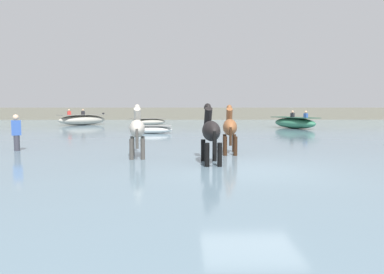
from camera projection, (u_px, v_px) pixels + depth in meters
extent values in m
plane|color=gray|center=(250.00, 181.00, 9.37)|extent=(120.00, 120.00, 0.00)
cube|color=slate|center=(217.00, 139.00, 19.32)|extent=(90.00, 90.00, 0.32)
ellipsoid|color=beige|center=(137.00, 129.00, 11.31)|extent=(0.64, 1.44, 0.56)
cylinder|color=#45423C|center=(132.00, 151.00, 11.83)|extent=(0.13, 0.13, 0.95)
cylinder|color=#45423C|center=(143.00, 150.00, 11.88)|extent=(0.13, 0.13, 0.95)
cylinder|color=#45423C|center=(132.00, 155.00, 10.87)|extent=(0.13, 0.13, 0.95)
cylinder|color=#45423C|center=(143.00, 154.00, 10.91)|extent=(0.13, 0.13, 0.95)
cylinder|color=beige|center=(137.00, 117.00, 12.00)|extent=(0.28, 0.54, 0.64)
ellipsoid|color=beige|center=(137.00, 108.00, 12.11)|extent=(0.25, 0.50, 0.24)
cylinder|color=#45423C|center=(137.00, 139.00, 10.68)|extent=(0.09, 0.09, 0.60)
ellipsoid|color=brown|center=(230.00, 127.00, 12.19)|extent=(0.60, 1.42, 0.55)
cylinder|color=black|center=(225.00, 147.00, 12.75)|extent=(0.13, 0.13, 0.94)
cylinder|color=black|center=(234.00, 148.00, 12.72)|extent=(0.13, 0.13, 0.94)
cylinder|color=black|center=(225.00, 151.00, 11.78)|extent=(0.13, 0.13, 0.94)
cylinder|color=black|center=(235.00, 151.00, 11.76)|extent=(0.13, 0.13, 0.94)
cylinder|color=brown|center=(229.00, 116.00, 12.88)|extent=(0.26, 0.53, 0.64)
ellipsoid|color=brown|center=(229.00, 108.00, 13.00)|extent=(0.24, 0.49, 0.24)
cylinder|color=black|center=(231.00, 136.00, 11.56)|extent=(0.09, 0.09, 0.59)
ellipsoid|color=black|center=(211.00, 131.00, 10.04)|extent=(0.56, 1.44, 0.56)
cylinder|color=black|center=(203.00, 156.00, 10.58)|extent=(0.13, 0.13, 0.96)
cylinder|color=black|center=(215.00, 156.00, 10.60)|extent=(0.13, 0.13, 0.96)
cylinder|color=black|center=(207.00, 161.00, 9.60)|extent=(0.13, 0.13, 0.96)
cylinder|color=black|center=(220.00, 161.00, 9.62)|extent=(0.13, 0.13, 0.96)
cylinder|color=black|center=(208.00, 117.00, 10.74)|extent=(0.25, 0.53, 0.65)
ellipsoid|color=black|center=(208.00, 107.00, 10.86)|extent=(0.23, 0.49, 0.24)
cylinder|color=black|center=(214.00, 143.00, 9.39)|extent=(0.09, 0.09, 0.61)
ellipsoid|color=#B2AD9E|center=(149.00, 122.00, 30.40)|extent=(3.22, 2.56, 0.55)
cube|color=slate|center=(149.00, 118.00, 30.37)|extent=(3.09, 2.46, 0.04)
ellipsoid|color=#337556|center=(294.00, 123.00, 26.08)|extent=(2.95, 4.11, 0.77)
cube|color=#1E4634|center=(295.00, 117.00, 26.05)|extent=(2.83, 3.94, 0.04)
cube|color=#3356A8|center=(306.00, 115.00, 25.07)|extent=(0.27, 0.31, 0.30)
sphere|color=tan|center=(306.00, 112.00, 25.05)|extent=(0.18, 0.18, 0.18)
cube|color=#232328|center=(292.00, 115.00, 25.94)|extent=(0.27, 0.31, 0.30)
sphere|color=tan|center=(293.00, 112.00, 25.92)|extent=(0.18, 0.18, 0.18)
ellipsoid|color=#B2AD9E|center=(82.00, 120.00, 30.82)|extent=(4.13, 3.78, 0.85)
cube|color=slate|center=(82.00, 115.00, 30.78)|extent=(3.96, 3.63, 0.04)
cube|color=black|center=(103.00, 114.00, 32.04)|extent=(0.19, 0.20, 0.18)
cube|color=red|center=(69.00, 113.00, 30.02)|extent=(0.32, 0.30, 0.30)
sphere|color=tan|center=(69.00, 110.00, 30.00)|extent=(0.18, 0.18, 0.18)
cube|color=#232328|center=(83.00, 113.00, 30.64)|extent=(0.32, 0.30, 0.30)
sphere|color=tan|center=(83.00, 110.00, 30.62)|extent=(0.18, 0.18, 0.18)
ellipsoid|color=silver|center=(152.00, 130.00, 21.33)|extent=(2.42, 0.84, 0.43)
cube|color=gray|center=(152.00, 126.00, 21.31)|extent=(2.32, 0.81, 0.04)
cylinder|color=#383842|center=(17.00, 147.00, 13.03)|extent=(0.20, 0.20, 0.88)
cube|color=#3356A8|center=(16.00, 128.00, 12.97)|extent=(0.37, 0.32, 0.54)
sphere|color=beige|center=(16.00, 117.00, 12.93)|extent=(0.20, 0.20, 0.20)
cube|color=#706B5B|center=(199.00, 115.00, 44.08)|extent=(80.00, 2.40, 1.75)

